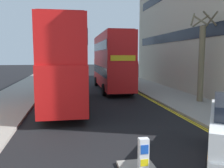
% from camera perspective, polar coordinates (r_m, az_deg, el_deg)
% --- Properties ---
extents(sidewalk_right, '(4.00, 80.00, 0.14)m').
position_cam_1_polar(sidewalk_right, '(20.94, 13.88, -2.74)').
color(sidewalk_right, gray).
rests_on(sidewalk_right, ground).
extents(sidewalk_left, '(4.00, 80.00, 0.14)m').
position_cam_1_polar(sidewalk_left, '(19.67, -23.34, -3.72)').
color(sidewalk_left, gray).
rests_on(sidewalk_left, ground).
extents(kerb_line_outer, '(0.10, 56.00, 0.01)m').
position_cam_1_polar(kerb_line_outer, '(18.34, 10.42, -4.21)').
color(kerb_line_outer, yellow).
rests_on(kerb_line_outer, ground).
extents(kerb_line_inner, '(0.10, 56.00, 0.01)m').
position_cam_1_polar(kerb_line_inner, '(18.28, 9.95, -4.24)').
color(kerb_line_inner, yellow).
rests_on(kerb_line_inner, ground).
extents(keep_left_bollard, '(0.36, 0.28, 1.11)m').
position_cam_1_polar(keep_left_bollard, '(7.03, 7.54, -17.44)').
color(keep_left_bollard, silver).
rests_on(keep_left_bollard, traffic_island).
extents(double_decker_bus_away, '(2.87, 10.83, 5.64)m').
position_cam_1_polar(double_decker_bus_away, '(16.56, -11.34, 5.13)').
color(double_decker_bus_away, red).
rests_on(double_decker_bus_away, ground).
extents(double_decker_bus_oncoming, '(2.86, 10.83, 5.64)m').
position_cam_1_polar(double_decker_bus_oncoming, '(24.03, -0.10, 5.76)').
color(double_decker_bus_oncoming, red).
rests_on(double_decker_bus_oncoming, ground).
extents(pedestrian_far, '(0.34, 0.22, 1.62)m').
position_cam_1_polar(pedestrian_far, '(29.64, 3.92, 2.00)').
color(pedestrian_far, '#2D2D38').
rests_on(pedestrian_far, sidewalk_right).
extents(street_tree_near, '(1.82, 1.84, 6.49)m').
position_cam_1_polar(street_tree_near, '(18.40, 20.69, 5.43)').
color(street_tree_near, '#6B6047').
rests_on(street_tree_near, sidewalk_right).
extents(street_tree_mid, '(1.93, 1.70, 6.10)m').
position_cam_1_polar(street_tree_mid, '(32.91, 4.34, 6.20)').
color(street_tree_mid, '#6B6047').
rests_on(street_tree_mid, sidewalk_right).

